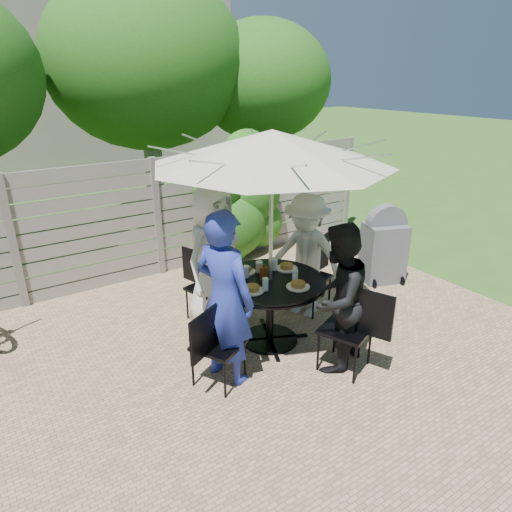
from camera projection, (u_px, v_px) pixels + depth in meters
backyard_envelope at (47, 88)px, 12.00m from camera, size 60.00×60.00×5.00m
patio_table at (270, 299)px, 5.25m from camera, size 1.61×1.61×0.82m
umbrella at (272, 148)px, 4.61m from camera, size 3.30×3.30×2.47m
chair_back at (207, 300)px, 5.87m from camera, size 0.54×0.69×0.91m
person_back at (213, 257)px, 5.57m from camera, size 1.03×0.85×1.80m
chair_left at (218, 360)px, 4.62m from camera, size 0.70×0.60×0.93m
person_left at (225, 299)px, 4.49m from camera, size 0.65×0.78×1.84m
chair_front at (346, 345)px, 4.85m from camera, size 0.62×0.76×0.99m
person_front at (337, 299)px, 4.73m from camera, size 0.96×0.86×1.63m
chair_right at (309, 290)px, 6.09m from camera, size 0.76×0.60×0.99m
person_right at (306, 257)px, 5.80m from camera, size 0.95×1.21×1.63m
plate_back at (245, 270)px, 5.34m from camera, size 0.26×0.26×0.06m
plate_left at (252, 289)px, 4.88m from camera, size 0.26×0.26×0.06m
plate_front at (298, 285)px, 4.96m from camera, size 0.26×0.26×0.06m
plate_right at (287, 267)px, 5.43m from camera, size 0.26×0.26×0.06m
glass_back at (246, 272)px, 5.19m from camera, size 0.07×0.07×0.14m
glass_left at (265, 284)px, 4.88m from camera, size 0.07×0.07×0.14m
glass_front at (295, 276)px, 5.08m from camera, size 0.07×0.07×0.14m
glass_right at (275, 264)px, 5.39m from camera, size 0.07×0.07×0.14m
syrup_jug at (264, 274)px, 5.11m from camera, size 0.09×0.09×0.16m
coffee_cup at (259, 267)px, 5.33m from camera, size 0.08×0.08×0.12m
bbq_grill at (384, 247)px, 6.86m from camera, size 0.72×0.64×1.21m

